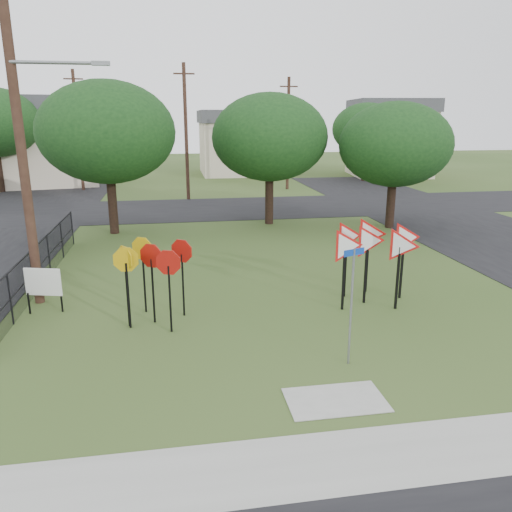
{
  "coord_description": "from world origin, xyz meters",
  "views": [
    {
      "loc": [
        -3.08,
        -10.97,
        5.55
      ],
      "look_at": [
        -0.73,
        3.0,
        1.6
      ],
      "focal_mm": 35.0,
      "sensor_mm": 36.0,
      "label": 1
    }
  ],
  "objects": [
    {
      "name": "ground",
      "position": [
        0.0,
        0.0,
        0.0
      ],
      "size": [
        140.0,
        140.0,
        0.0
      ],
      "primitive_type": "plane",
      "color": "#304A1B"
    },
    {
      "name": "sidewalk",
      "position": [
        0.0,
        -4.2,
        0.01
      ],
      "size": [
        30.0,
        1.6,
        0.02
      ],
      "primitive_type": "cube",
      "color": "#979890",
      "rests_on": "ground"
    },
    {
      "name": "planting_strip",
      "position": [
        0.0,
        -5.4,
        0.01
      ],
      "size": [
        30.0,
        0.8,
        0.02
      ],
      "primitive_type": "cube",
      "color": "#304A1B",
      "rests_on": "ground"
    },
    {
      "name": "street_right",
      "position": [
        12.0,
        10.0,
        0.01
      ],
      "size": [
        8.0,
        50.0,
        0.02
      ],
      "primitive_type": "cube",
      "color": "black",
      "rests_on": "ground"
    },
    {
      "name": "street_far",
      "position": [
        0.0,
        20.0,
        0.01
      ],
      "size": [
        60.0,
        8.0,
        0.02
      ],
      "primitive_type": "cube",
      "color": "black",
      "rests_on": "ground"
    },
    {
      "name": "curb_pad",
      "position": [
        0.0,
        -2.4,
        0.01
      ],
      "size": [
        2.0,
        1.2,
        0.02
      ],
      "primitive_type": "cube",
      "color": "#979890",
      "rests_on": "ground"
    },
    {
      "name": "street_name_sign",
      "position": [
        0.79,
        -0.92,
        1.6
      ],
      "size": [
        0.54,
        0.23,
        2.77
      ],
      "color": "gray",
      "rests_on": "ground"
    },
    {
      "name": "stop_sign_cluster",
      "position": [
        -3.78,
        2.32,
        1.71
      ],
      "size": [
        2.12,
        1.89,
        2.28
      ],
      "color": "black",
      "rests_on": "ground"
    },
    {
      "name": "yield_sign_cluster",
      "position": [
        2.82,
        2.91,
        1.85
      ],
      "size": [
        3.23,
        2.05,
        2.52
      ],
      "color": "black",
      "rests_on": "ground"
    },
    {
      "name": "info_board",
      "position": [
        -6.9,
        3.55,
        0.91
      ],
      "size": [
        1.06,
        0.32,
        1.36
      ],
      "color": "black",
      "rests_on": "ground"
    },
    {
      "name": "utility_pole_main",
      "position": [
        -7.24,
        4.5,
        5.21
      ],
      "size": [
        3.55,
        0.33,
        10.0
      ],
      "color": "#432A1F",
      "rests_on": "ground"
    },
    {
      "name": "far_pole_a",
      "position": [
        -2.0,
        24.0,
        4.6
      ],
      "size": [
        1.4,
        0.24,
        9.0
      ],
      "color": "#432A1F",
      "rests_on": "ground"
    },
    {
      "name": "far_pole_b",
      "position": [
        6.0,
        28.0,
        4.35
      ],
      "size": [
        1.4,
        0.24,
        8.5
      ],
      "color": "#432A1F",
      "rests_on": "ground"
    },
    {
      "name": "far_pole_c",
      "position": [
        -10.0,
        30.0,
        4.6
      ],
      "size": [
        1.4,
        0.24,
        9.0
      ],
      "color": "#432A1F",
      "rests_on": "ground"
    },
    {
      "name": "fence_run",
      "position": [
        -7.6,
        6.25,
        0.78
      ],
      "size": [
        0.05,
        11.55,
        1.5
      ],
      "color": "black",
      "rests_on": "ground"
    },
    {
      "name": "house_left",
      "position": [
        -14.0,
        34.0,
        3.65
      ],
      "size": [
        10.58,
        8.88,
        7.2
      ],
      "color": "beige",
      "rests_on": "ground"
    },
    {
      "name": "house_mid",
      "position": [
        4.0,
        40.0,
        3.15
      ],
      "size": [
        8.4,
        8.4,
        6.2
      ],
      "color": "beige",
      "rests_on": "ground"
    },
    {
      "name": "house_right",
      "position": [
        18.0,
        36.0,
        3.65
      ],
      "size": [
        8.3,
        8.3,
        7.2
      ],
      "color": "beige",
      "rests_on": "ground"
    },
    {
      "name": "tree_near_left",
      "position": [
        -6.0,
        14.0,
        4.86
      ],
      "size": [
        6.4,
        6.4,
        7.27
      ],
      "color": "black",
      "rests_on": "ground"
    },
    {
      "name": "tree_near_mid",
      "position": [
        2.0,
        15.0,
        4.54
      ],
      "size": [
        6.0,
        6.0,
        6.8
      ],
      "color": "black",
      "rests_on": "ground"
    },
    {
      "name": "tree_near_right",
      "position": [
        8.0,
        13.0,
        4.22
      ],
      "size": [
        5.6,
        5.6,
        6.33
      ],
      "color": "black",
      "rests_on": "ground"
    },
    {
      "name": "tree_far_right",
      "position": [
        14.0,
        32.0,
        4.54
      ],
      "size": [
        6.0,
        6.0,
        6.8
      ],
      "color": "black",
      "rests_on": "ground"
    }
  ]
}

